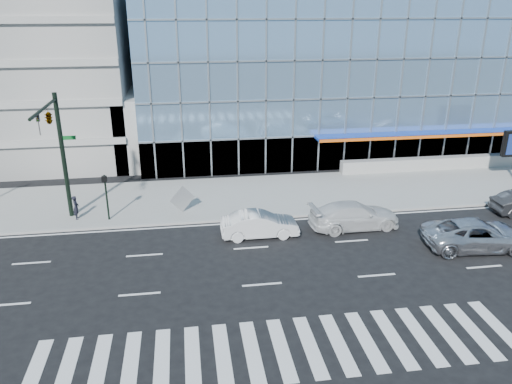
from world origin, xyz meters
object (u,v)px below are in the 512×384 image
traffic_signal (53,131)px  white_suv (354,215)px  silver_suv (477,235)px  ped_signal_post (106,191)px  pedestrian (76,207)px  tilted_panel (182,199)px  white_sedan (260,224)px

traffic_signal → white_suv: 18.71m
traffic_signal → silver_suv: (23.72, -6.45, -5.33)m
ped_signal_post → pedestrian: 2.42m
white_suv → pedestrian: pedestrian is taller
pedestrian → traffic_signal: bearing=145.7°
white_suv → pedestrian: size_ratio=3.65×
traffic_signal → ped_signal_post: 4.75m
white_suv → tilted_panel: size_ratio=4.34×
white_sedan → tilted_panel: bearing=47.9°
ped_signal_post → silver_suv: (21.22, -6.82, -1.31)m
silver_suv → white_sedan: bearing=79.5°
pedestrian → tilted_panel: (6.74, 0.13, 0.15)m
pedestrian → tilted_panel: tilted_panel is taller
white_sedan → pedestrian: 11.94m
tilted_panel → pedestrian: bearing=155.3°
ped_signal_post → white_suv: ped_signal_post is taller
traffic_signal → tilted_panel: (7.20, 0.99, -5.10)m
ped_signal_post → white_sedan: bearing=-20.7°
silver_suv → pedestrian: size_ratio=3.87×
traffic_signal → silver_suv: traffic_signal is taller
traffic_signal → tilted_panel: bearing=7.8°
white_suv → traffic_signal: bearing=77.4°
silver_suv → white_suv: 7.04m
white_sedan → tilted_panel: size_ratio=3.56×
silver_suv → pedestrian: (-23.26, 7.30, 0.09)m
white_suv → pedestrian: 17.64m
white_sedan → pedestrian: (-11.26, 3.96, 0.16)m
silver_suv → white_sedan: size_ratio=1.29×
white_suv → white_sedan: (-6.00, -0.34, -0.06)m
silver_suv → ped_signal_post: bearing=77.3°
white_suv → white_sedan: bearing=89.5°
traffic_signal → white_suv: (17.72, -2.77, -5.35)m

